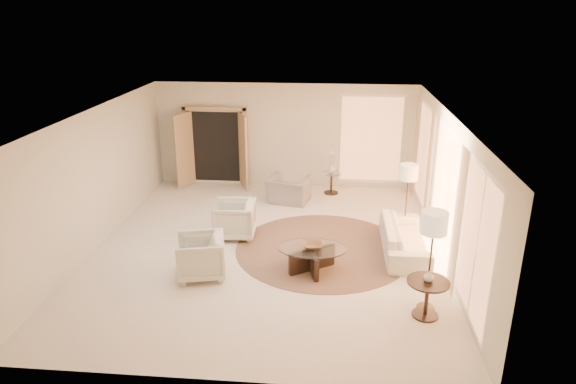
# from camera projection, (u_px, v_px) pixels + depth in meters

# --- Properties ---
(room) EXTENTS (7.04, 8.04, 2.83)m
(room) POSITION_uv_depth(u_px,v_px,m) (266.00, 184.00, 10.12)
(room) COLOR #EFE0CB
(room) RESTS_ON ground
(windows_right) EXTENTS (0.10, 6.40, 2.40)m
(windows_right) POSITION_uv_depth(u_px,v_px,m) (443.00, 190.00, 9.94)
(windows_right) COLOR #ED985F
(windows_right) RESTS_ON room
(window_back_corner) EXTENTS (1.70, 0.10, 2.40)m
(window_back_corner) POSITION_uv_depth(u_px,v_px,m) (371.00, 140.00, 13.63)
(window_back_corner) COLOR #ED985F
(window_back_corner) RESTS_ON room
(curtains_right) EXTENTS (0.06, 5.20, 2.60)m
(curtains_right) POSITION_uv_depth(u_px,v_px,m) (432.00, 178.00, 10.80)
(curtains_right) COLOR tan
(curtains_right) RESTS_ON room
(french_doors) EXTENTS (1.95, 0.66, 2.16)m
(french_doors) POSITION_uv_depth(u_px,v_px,m) (215.00, 148.00, 13.96)
(french_doors) COLOR tan
(french_doors) RESTS_ON room
(area_rug) EXTENTS (4.74, 4.74, 0.01)m
(area_rug) POSITION_uv_depth(u_px,v_px,m) (323.00, 249.00, 10.55)
(area_rug) COLOR #422A1F
(area_rug) RESTS_ON room
(sofa) EXTENTS (0.83, 2.12, 0.62)m
(sofa) POSITION_uv_depth(u_px,v_px,m) (404.00, 238.00, 10.33)
(sofa) COLOR beige
(sofa) RESTS_ON room
(armchair_left) EXTENTS (0.83, 0.88, 0.86)m
(armchair_left) POSITION_uv_depth(u_px,v_px,m) (234.00, 218.00, 10.99)
(armchair_left) COLOR beige
(armchair_left) RESTS_ON room
(armchair_right) EXTENTS (0.95, 0.99, 0.86)m
(armchair_right) POSITION_uv_depth(u_px,v_px,m) (201.00, 254.00, 9.38)
(armchair_right) COLOR beige
(armchair_right) RESTS_ON room
(accent_chair) EXTENTS (1.11, 0.85, 0.87)m
(accent_chair) POSITION_uv_depth(u_px,v_px,m) (289.00, 186.00, 12.93)
(accent_chair) COLOR gray
(accent_chair) RESTS_ON room
(coffee_table) EXTENTS (1.67, 1.67, 0.47)m
(coffee_table) POSITION_uv_depth(u_px,v_px,m) (312.00, 256.00, 9.61)
(coffee_table) COLOR black
(coffee_table) RESTS_ON room
(end_table) EXTENTS (0.67, 0.67, 0.64)m
(end_table) POSITION_uv_depth(u_px,v_px,m) (427.00, 292.00, 8.14)
(end_table) COLOR black
(end_table) RESTS_ON room
(side_table) EXTENTS (0.50, 0.50, 0.58)m
(side_table) POSITION_uv_depth(u_px,v_px,m) (331.00, 181.00, 13.55)
(side_table) COLOR black
(side_table) RESTS_ON room
(floor_lamp_near) EXTENTS (0.38, 0.38, 1.59)m
(floor_lamp_near) POSITION_uv_depth(u_px,v_px,m) (409.00, 175.00, 10.79)
(floor_lamp_near) COLOR black
(floor_lamp_near) RESTS_ON room
(floor_lamp_far) EXTENTS (0.42, 0.42, 1.72)m
(floor_lamp_far) POSITION_uv_depth(u_px,v_px,m) (434.00, 227.00, 7.99)
(floor_lamp_far) COLOR black
(floor_lamp_far) RESTS_ON room
(bowl) EXTENTS (0.41, 0.41, 0.09)m
(bowl) POSITION_uv_depth(u_px,v_px,m) (312.00, 246.00, 9.54)
(bowl) COLOR brown
(bowl) RESTS_ON coffee_table
(end_vase) EXTENTS (0.21, 0.21, 0.18)m
(end_vase) POSITION_uv_depth(u_px,v_px,m) (429.00, 277.00, 8.05)
(end_vase) COLOR silver
(end_vase) RESTS_ON end_table
(side_vase) EXTENTS (0.29, 0.29, 0.23)m
(side_vase) POSITION_uv_depth(u_px,v_px,m) (332.00, 169.00, 13.43)
(side_vase) COLOR silver
(side_vase) RESTS_ON side_table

